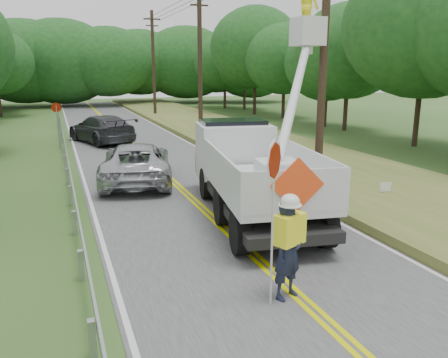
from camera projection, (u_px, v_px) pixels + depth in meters
name	position (u px, v px, depth m)	size (l,w,h in m)	color
ground	(346.00, 341.00, 7.73)	(140.00, 140.00, 0.00)	#32511F
road	(162.00, 172.00, 20.48)	(7.20, 96.00, 0.03)	#434345
guardrail	(68.00, 163.00, 19.81)	(0.18, 48.00, 0.77)	#A3A6AC
utility_poles	(240.00, 55.00, 23.68)	(1.60, 43.30, 10.00)	black
tall_grass_verge	(300.00, 158.00, 22.85)	(7.00, 96.00, 0.30)	#516324
treeline_right	(341.00, 48.00, 33.39)	(10.74, 51.57, 11.18)	#332319
treeline_horizon	(74.00, 62.00, 57.13)	(56.73, 13.85, 10.61)	#19461C
flagger	(288.00, 243.00, 8.92)	(1.16, 0.79, 3.30)	#191E33
bucket_truck	(250.00, 157.00, 15.14)	(5.39, 8.13, 7.50)	black
suv_silver	(136.00, 162.00, 18.48)	(2.68, 5.82, 1.62)	#B6B7BE
suv_darkgrey	(101.00, 129.00, 28.53)	(2.43, 5.98, 1.74)	#37393F
stop_sign_permanent	(57.00, 118.00, 26.14)	(0.57, 0.12, 2.70)	#A3A6AC
yard_sign	(385.00, 188.00, 15.94)	(0.45, 0.06, 0.65)	white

